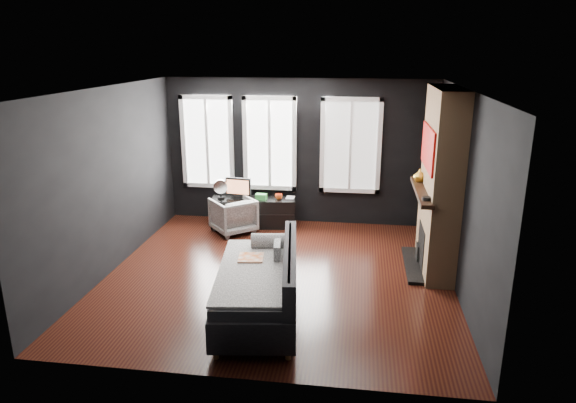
# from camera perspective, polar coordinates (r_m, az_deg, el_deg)

# --- Properties ---
(floor) EXTENTS (5.00, 5.00, 0.00)m
(floor) POSITION_cam_1_polar(r_m,az_deg,el_deg) (7.66, -1.07, -8.16)
(floor) COLOR black
(floor) RESTS_ON ground
(ceiling) EXTENTS (5.00, 5.00, 0.00)m
(ceiling) POSITION_cam_1_polar(r_m,az_deg,el_deg) (6.96, -1.19, 12.42)
(ceiling) COLOR white
(ceiling) RESTS_ON ground
(wall_back) EXTENTS (5.00, 0.02, 2.70)m
(wall_back) POSITION_cam_1_polar(r_m,az_deg,el_deg) (9.61, 1.25, 5.51)
(wall_back) COLOR black
(wall_back) RESTS_ON ground
(wall_left) EXTENTS (0.02, 5.00, 2.70)m
(wall_left) POSITION_cam_1_polar(r_m,az_deg,el_deg) (7.97, -19.17, 2.20)
(wall_left) COLOR black
(wall_left) RESTS_ON ground
(wall_right) EXTENTS (0.02, 5.00, 2.70)m
(wall_right) POSITION_cam_1_polar(r_m,az_deg,el_deg) (7.24, 18.80, 0.82)
(wall_right) COLOR black
(wall_right) RESTS_ON ground
(windows) EXTENTS (4.00, 0.16, 1.76)m
(windows) POSITION_cam_1_polar(r_m,az_deg,el_deg) (9.48, -1.50, 11.65)
(windows) COLOR white
(windows) RESTS_ON wall_back
(fireplace) EXTENTS (0.70, 1.62, 2.70)m
(fireplace) POSITION_cam_1_polar(r_m,az_deg,el_deg) (7.78, 16.59, 2.09)
(fireplace) COLOR #93724C
(fireplace) RESTS_ON floor
(sofa) EXTENTS (1.31, 2.23, 0.91)m
(sofa) POSITION_cam_1_polar(r_m,az_deg,el_deg) (6.41, -3.40, -8.91)
(sofa) COLOR #232426
(sofa) RESTS_ON floor
(stripe_pillow) EXTENTS (0.12, 0.35, 0.34)m
(stripe_pillow) POSITION_cam_1_polar(r_m,az_deg,el_deg) (6.66, -1.20, -5.98)
(stripe_pillow) COLOR gray
(stripe_pillow) RESTS_ON sofa
(armchair) EXTENTS (0.93, 0.93, 0.70)m
(armchair) POSITION_cam_1_polar(r_m,az_deg,el_deg) (9.30, -6.12, -1.33)
(armchair) COLOR white
(armchair) RESTS_ON floor
(media_console) EXTENTS (1.60, 0.68, 0.53)m
(media_console) POSITION_cam_1_polar(r_m,az_deg,el_deg) (9.63, -3.83, -1.17)
(media_console) COLOR black
(media_console) RESTS_ON floor
(monitor) EXTENTS (0.50, 0.17, 0.44)m
(monitor) POSITION_cam_1_polar(r_m,az_deg,el_deg) (9.52, -5.55, 1.65)
(monitor) COLOR black
(monitor) RESTS_ON media_console
(desk_fan) EXTENTS (0.30, 0.30, 0.37)m
(desk_fan) POSITION_cam_1_polar(r_m,az_deg,el_deg) (9.54, -7.49, 1.40)
(desk_fan) COLOR #A6A6A6
(desk_fan) RESTS_ON media_console
(mug) EXTENTS (0.17, 0.15, 0.13)m
(mug) POSITION_cam_1_polar(r_m,az_deg,el_deg) (9.44, -1.04, 0.63)
(mug) COLOR #D44A16
(mug) RESTS_ON media_console
(book) EXTENTS (0.15, 0.02, 0.21)m
(book) POSITION_cam_1_polar(r_m,az_deg,el_deg) (9.53, -0.19, 1.01)
(book) COLOR tan
(book) RESTS_ON media_console
(storage_box) EXTENTS (0.21, 0.15, 0.11)m
(storage_box) POSITION_cam_1_polar(r_m,az_deg,el_deg) (9.45, -3.00, 0.54)
(storage_box) COLOR #2D8033
(storage_box) RESTS_ON media_console
(mantel_vase) EXTENTS (0.23, 0.24, 0.20)m
(mantel_vase) POSITION_cam_1_polar(r_m,az_deg,el_deg) (8.18, 14.42, 2.81)
(mantel_vase) COLOR yellow
(mantel_vase) RESTS_ON fireplace
(mantel_clock) EXTENTS (0.14, 0.14, 0.04)m
(mantel_clock) POSITION_cam_1_polar(r_m,az_deg,el_deg) (7.24, 15.17, 0.33)
(mantel_clock) COLOR black
(mantel_clock) RESTS_ON fireplace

